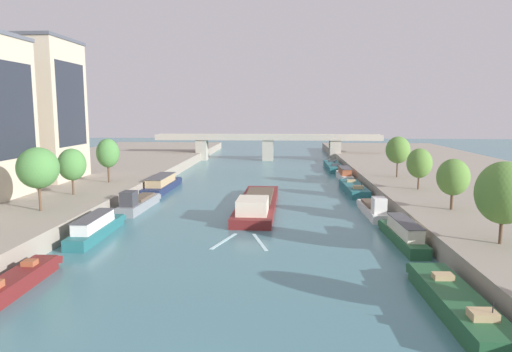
% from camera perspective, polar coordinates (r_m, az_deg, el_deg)
% --- Properties ---
extents(quay_left, '(36.00, 170.00, 2.06)m').
position_cam_1_polar(quay_left, '(85.18, -24.28, -0.70)').
color(quay_left, gray).
rests_on(quay_left, ground).
extents(quay_right, '(36.00, 170.00, 2.06)m').
position_cam_1_polar(quay_right, '(81.79, 25.98, -1.14)').
color(quay_right, gray).
rests_on(quay_right, ground).
extents(barge_midriver, '(5.26, 24.46, 2.85)m').
position_cam_1_polar(barge_midriver, '(60.89, 0.15, -3.39)').
color(barge_midriver, maroon).
rests_on(barge_midriver, ground).
extents(wake_behind_barge, '(5.60, 5.94, 0.03)m').
position_cam_1_polar(wake_behind_barge, '(46.52, -1.78, -8.09)').
color(wake_behind_barge, silver).
rests_on(wake_behind_barge, ground).
extents(moored_boat_left_end, '(2.12, 10.35, 2.30)m').
position_cam_1_polar(moored_boat_left_end, '(38.69, -27.42, -11.43)').
color(moored_boat_left_end, maroon).
rests_on(moored_boat_left_end, ground).
extents(moored_boat_left_downstream, '(2.32, 12.38, 2.37)m').
position_cam_1_polar(moored_boat_left_downstream, '(50.77, -19.15, -6.02)').
color(moored_boat_left_downstream, '#23666B').
rests_on(moored_boat_left_downstream, ground).
extents(moored_boat_left_midway, '(2.66, 11.80, 3.03)m').
position_cam_1_polar(moored_boat_left_midway, '(62.88, -14.33, -3.22)').
color(moored_boat_left_midway, gray).
rests_on(moored_boat_left_midway, ground).
extents(moored_boat_left_far, '(3.28, 15.38, 2.50)m').
position_cam_1_polar(moored_boat_left_far, '(77.31, -11.54, -0.96)').
color(moored_boat_left_far, '#1E284C').
rests_on(moored_boat_left_far, ground).
extents(moored_boat_right_gap_after, '(2.99, 13.43, 2.43)m').
position_cam_1_polar(moored_boat_right_gap_after, '(33.42, 23.50, -14.14)').
color(moored_boat_right_gap_after, '#235633').
rests_on(moored_boat_right_gap_after, ground).
extents(moored_boat_right_midway, '(2.37, 12.01, 2.43)m').
position_cam_1_polar(moored_boat_right_midway, '(47.87, 17.71, -6.77)').
color(moored_boat_right_midway, '#235633').
rests_on(moored_boat_right_midway, ground).
extents(moored_boat_right_upstream, '(2.20, 11.13, 2.89)m').
position_cam_1_polar(moored_boat_right_upstream, '(59.33, 14.26, -3.95)').
color(moored_boat_right_upstream, silver).
rests_on(moored_boat_right_upstream, ground).
extents(moored_boat_right_lone, '(3.15, 14.26, 2.34)m').
position_cam_1_polar(moored_boat_right_lone, '(75.57, 11.98, -1.49)').
color(moored_boat_right_lone, '#23666B').
rests_on(moored_boat_right_lone, ground).
extents(moored_boat_right_downstream, '(2.15, 10.64, 2.45)m').
position_cam_1_polar(moored_boat_right_downstream, '(88.55, 10.88, 0.18)').
color(moored_boat_right_downstream, silver).
rests_on(moored_boat_right_downstream, ground).
extents(moored_boat_right_end, '(3.13, 16.96, 2.34)m').
position_cam_1_polar(moored_boat_right_end, '(104.85, 9.53, 1.21)').
color(moored_boat_right_end, '#23666B').
rests_on(moored_boat_right_end, ground).
extents(tree_left_by_lamp, '(4.43, 4.43, 6.98)m').
position_cam_1_polar(tree_left_by_lamp, '(55.45, -25.34, 0.90)').
color(tree_left_by_lamp, brown).
rests_on(tree_left_by_lamp, quay_left).
extents(tree_left_end_of_row, '(3.60, 3.60, 6.06)m').
position_cam_1_polar(tree_left_end_of_row, '(64.46, -21.80, 1.32)').
color(tree_left_end_of_row, brown).
rests_on(tree_left_end_of_row, quay_left).
extents(tree_left_distant, '(3.43, 3.43, 6.70)m').
position_cam_1_polar(tree_left_distant, '(73.88, -17.84, 2.69)').
color(tree_left_distant, brown).
rests_on(tree_left_distant, quay_left).
extents(tree_right_end_of_row, '(4.47, 4.47, 6.85)m').
position_cam_1_polar(tree_right_end_of_row, '(42.62, 28.29, -1.85)').
color(tree_right_end_of_row, brown).
rests_on(tree_right_end_of_row, quay_right).
extents(tree_right_past_mid, '(3.54, 3.54, 5.67)m').
position_cam_1_polar(tree_right_past_mid, '(55.29, 23.19, -0.14)').
color(tree_right_past_mid, brown).
rests_on(tree_right_past_mid, quay_right).
extents(tree_right_nearest, '(3.46, 3.46, 5.73)m').
position_cam_1_polar(tree_right_nearest, '(67.98, 19.54, 1.49)').
color(tree_right_nearest, brown).
rests_on(tree_right_nearest, quay_right).
extents(tree_right_midway, '(3.94, 3.94, 6.73)m').
position_cam_1_polar(tree_right_midway, '(79.39, 17.14, 3.09)').
color(tree_right_midway, brown).
rests_on(tree_right_midway, quay_right).
extents(building_left_far_end, '(10.95, 12.30, 22.10)m').
position_cam_1_polar(building_left_far_end, '(81.25, -25.22, 7.43)').
color(building_left_far_end, beige).
rests_on(building_left_far_end, quay_left).
extents(bridge_far, '(58.97, 4.40, 6.88)m').
position_cam_1_polar(bridge_far, '(121.25, 1.48, 3.99)').
color(bridge_far, '#ADA899').
rests_on(bridge_far, ground).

